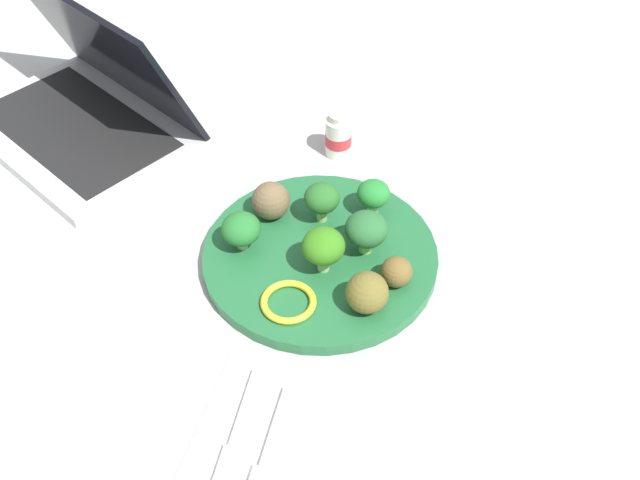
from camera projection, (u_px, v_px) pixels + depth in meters
name	position (u px, v px, depth m)	size (l,w,h in m)	color
ground_plane	(320.00, 261.00, 0.91)	(4.00, 4.00, 0.00)	#B2B2AD
plate	(320.00, 257.00, 0.91)	(0.28, 0.28, 0.02)	#236638
broccoli_floret_near_rim	(323.00, 247.00, 0.86)	(0.05, 0.05, 0.06)	#99C476
broccoli_floret_back_right	(241.00, 229.00, 0.89)	(0.05, 0.05, 0.05)	#9CC978
broccoli_floret_mid_right	(366.00, 230.00, 0.88)	(0.05, 0.05, 0.06)	#8DCF69
broccoli_floret_front_right	(322.00, 199.00, 0.92)	(0.04, 0.04, 0.05)	#8DBA6D
broccoli_floret_center	(373.00, 194.00, 0.93)	(0.04, 0.04, 0.05)	#9BBA71
meatball_near_rim	(367.00, 293.00, 0.82)	(0.05, 0.05, 0.05)	brown
meatball_front_left	(271.00, 201.00, 0.93)	(0.05, 0.05, 0.05)	brown
meatball_back_left	(396.00, 272.00, 0.85)	(0.04, 0.04, 0.04)	brown
pepper_ring_back_left	(288.00, 302.00, 0.84)	(0.06, 0.06, 0.01)	yellow
napkin	(256.00, 438.00, 0.74)	(0.17, 0.12, 0.01)	white
fork	(271.00, 447.00, 0.73)	(0.12, 0.03, 0.01)	silver
knife	(237.00, 437.00, 0.74)	(0.15, 0.03, 0.01)	silver
yogurt_bottle	(338.00, 136.00, 1.04)	(0.04, 0.04, 0.07)	white
laptop	(86.00, 108.00, 1.07)	(0.33, 0.38, 0.20)	silver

